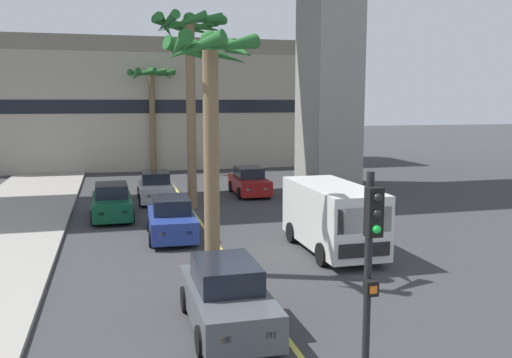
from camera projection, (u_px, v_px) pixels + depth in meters
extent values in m
cube|color=#DBCC4C|center=(199.00, 221.00, 24.62)|extent=(0.14, 56.00, 0.01)
cube|color=gray|center=(329.00, 54.00, 33.62)|extent=(2.80, 4.40, 16.19)
cube|color=#BCB29E|center=(156.00, 111.00, 45.47)|extent=(30.29, 8.00, 8.86)
cube|color=gray|center=(155.00, 49.00, 44.77)|extent=(29.69, 7.20, 1.20)
cube|color=black|center=(161.00, 106.00, 41.55)|extent=(27.26, 0.04, 1.00)
cube|color=#0C4728|center=(112.00, 206.00, 25.05)|extent=(1.75, 4.12, 0.80)
cube|color=black|center=(111.00, 190.00, 25.10)|extent=(1.42, 2.07, 0.60)
cube|color=#F2EDCC|center=(124.00, 213.00, 23.25)|extent=(0.24, 0.08, 0.14)
cube|color=#F2EDCC|center=(101.00, 214.00, 23.00)|extent=(0.24, 0.08, 0.14)
cylinder|color=black|center=(132.00, 216.00, 24.08)|extent=(0.23, 0.64, 0.64)
cylinder|color=black|center=(93.00, 218.00, 23.66)|extent=(0.23, 0.64, 0.64)
cylinder|color=black|center=(129.00, 205.00, 26.51)|extent=(0.23, 0.64, 0.64)
cylinder|color=black|center=(94.00, 207.00, 26.09)|extent=(0.23, 0.64, 0.64)
cube|color=maroon|center=(249.00, 185.00, 31.38)|extent=(1.80, 4.14, 0.80)
cube|color=black|center=(249.00, 172.00, 31.43)|extent=(1.44, 2.08, 0.60)
cube|color=#F2EDCC|center=(266.00, 189.00, 29.54)|extent=(0.24, 0.09, 0.14)
cube|color=#F2EDCC|center=(249.00, 189.00, 29.33)|extent=(0.24, 0.09, 0.14)
cylinder|color=black|center=(269.00, 192.00, 30.37)|extent=(0.24, 0.65, 0.64)
cylinder|color=black|center=(240.00, 193.00, 30.00)|extent=(0.24, 0.65, 0.64)
cylinder|color=black|center=(258.00, 185.00, 32.82)|extent=(0.24, 0.65, 0.64)
cylinder|color=black|center=(231.00, 186.00, 32.45)|extent=(0.24, 0.65, 0.64)
cube|color=#4C5156|center=(227.00, 304.00, 12.92)|extent=(1.70, 4.10, 0.80)
cube|color=black|center=(226.00, 274.00, 12.97)|extent=(1.40, 2.05, 0.60)
cube|color=#F2EDCC|center=(270.00, 334.00, 11.10)|extent=(0.24, 0.08, 0.14)
cube|color=#F2EDCC|center=(225.00, 339.00, 10.87)|extent=(0.24, 0.08, 0.14)
cylinder|color=black|center=(276.00, 333.00, 11.94)|extent=(0.22, 0.64, 0.64)
cylinder|color=black|center=(202.00, 341.00, 11.54)|extent=(0.22, 0.64, 0.64)
cylinder|color=black|center=(248.00, 293.00, 14.38)|extent=(0.22, 0.64, 0.64)
cylinder|color=black|center=(186.00, 299.00, 13.98)|extent=(0.22, 0.64, 0.64)
cube|color=#B7BABF|center=(156.00, 191.00, 29.29)|extent=(1.77, 4.13, 0.80)
cube|color=black|center=(155.00, 177.00, 29.34)|extent=(1.43, 2.07, 0.60)
cube|color=#F2EDCC|center=(168.00, 195.00, 27.46)|extent=(0.24, 0.08, 0.14)
cube|color=#F2EDCC|center=(148.00, 196.00, 27.24)|extent=(0.24, 0.08, 0.14)
cylinder|color=black|center=(173.00, 199.00, 28.30)|extent=(0.23, 0.64, 0.64)
cylinder|color=black|center=(141.00, 200.00, 27.92)|extent=(0.23, 0.64, 0.64)
cylinder|color=black|center=(169.00, 191.00, 30.74)|extent=(0.23, 0.64, 0.64)
cylinder|color=black|center=(139.00, 192.00, 30.37)|extent=(0.23, 0.64, 0.64)
cube|color=navy|center=(172.00, 223.00, 21.52)|extent=(1.84, 4.16, 0.80)
cube|color=black|center=(171.00, 205.00, 21.57)|extent=(1.46, 2.10, 0.60)
cube|color=#F2EDCC|center=(189.00, 233.00, 19.67)|extent=(0.24, 0.09, 0.14)
cube|color=#F2EDCC|center=(162.00, 234.00, 19.47)|extent=(0.24, 0.09, 0.14)
cylinder|color=black|center=(196.00, 236.00, 20.50)|extent=(0.24, 0.65, 0.64)
cylinder|color=black|center=(152.00, 238.00, 20.15)|extent=(0.24, 0.65, 0.64)
cylinder|color=black|center=(189.00, 222.00, 22.96)|extent=(0.24, 0.65, 0.64)
cylinder|color=black|center=(150.00, 223.00, 22.61)|extent=(0.24, 0.65, 0.64)
cube|color=silver|center=(332.00, 215.00, 19.42)|extent=(2.00, 5.20, 2.10)
cube|color=black|center=(364.00, 220.00, 16.92)|extent=(1.80, 0.08, 0.80)
cube|color=black|center=(364.00, 250.00, 16.99)|extent=(1.70, 0.06, 0.44)
cylinder|color=black|center=(376.00, 250.00, 18.30)|extent=(0.26, 0.76, 0.76)
cylinder|color=black|center=(323.00, 254.00, 17.82)|extent=(0.26, 0.76, 0.76)
cylinder|color=black|center=(339.00, 229.00, 21.28)|extent=(0.26, 0.76, 0.76)
cylinder|color=black|center=(292.00, 232.00, 20.81)|extent=(0.26, 0.76, 0.76)
cylinder|color=black|center=(367.00, 304.00, 8.72)|extent=(0.12, 0.12, 4.20)
cube|color=black|center=(374.00, 212.00, 8.38)|extent=(0.24, 0.20, 0.76)
sphere|color=black|center=(377.00, 198.00, 8.25)|extent=(0.14, 0.14, 0.14)
sphere|color=black|center=(377.00, 213.00, 8.28)|extent=(0.14, 0.14, 0.14)
sphere|color=#19D83F|center=(376.00, 229.00, 8.32)|extent=(0.14, 0.14, 0.14)
cube|color=black|center=(371.00, 288.00, 8.57)|extent=(0.20, 0.16, 0.24)
cube|color=orange|center=(373.00, 290.00, 8.49)|extent=(0.12, 0.03, 0.12)
cylinder|color=brown|center=(153.00, 123.00, 41.16)|extent=(0.43, 0.43, 7.26)
sphere|color=#236028|center=(151.00, 72.00, 40.64)|extent=(0.60, 0.60, 0.60)
cone|color=#236028|center=(167.00, 75.00, 40.93)|extent=(0.51, 2.38, 0.88)
cone|color=#236028|center=(160.00, 75.00, 41.71)|extent=(2.11, 1.84, 0.86)
cone|color=#236028|center=(150.00, 77.00, 41.78)|extent=(2.37, 0.55, 1.05)
cone|color=#236028|center=(141.00, 77.00, 41.40)|extent=(2.14, 1.77, 1.09)
cone|color=#236028|center=(135.00, 75.00, 40.23)|extent=(0.78, 2.40, 1.00)
cone|color=#236028|center=(142.00, 73.00, 39.62)|extent=(2.10, 1.84, 0.78)
cone|color=#236028|center=(151.00, 73.00, 39.52)|extent=(2.40, 0.70, 0.80)
cone|color=#236028|center=(164.00, 74.00, 40.09)|extent=(1.97, 1.99, 0.84)
cylinder|color=brown|center=(191.00, 117.00, 26.85)|extent=(0.46, 0.46, 8.97)
sphere|color=#236028|center=(190.00, 19.00, 26.21)|extent=(0.60, 0.60, 0.60)
cone|color=#236028|center=(214.00, 25.00, 26.57)|extent=(0.53, 2.40, 0.87)
cone|color=#236028|center=(203.00, 27.00, 27.28)|extent=(2.08, 1.91, 0.94)
cone|color=#236028|center=(192.00, 29.00, 27.41)|extent=(2.42, 0.98, 1.04)
cone|color=#236028|center=(173.00, 26.00, 26.96)|extent=(2.17, 1.79, 0.92)
cone|color=#236028|center=(165.00, 27.00, 26.37)|extent=(1.23, 2.38, 1.08)
cone|color=#236028|center=(166.00, 23.00, 25.65)|extent=(1.10, 2.41, 0.96)
cone|color=#236028|center=(183.00, 23.00, 25.11)|extent=(2.35, 1.36, 1.10)
cone|color=#236028|center=(199.00, 20.00, 25.21)|extent=(2.43, 0.96, 0.85)
cone|color=#236028|center=(210.00, 23.00, 25.64)|extent=(2.02, 1.97, 0.98)
cylinder|color=brown|center=(211.00, 163.00, 16.55)|extent=(0.47, 0.47, 6.84)
sphere|color=#236028|center=(210.00, 41.00, 16.05)|extent=(0.60, 0.60, 0.60)
cone|color=#236028|center=(240.00, 51.00, 16.45)|extent=(0.72, 1.96, 0.88)
cone|color=#236028|center=(218.00, 54.00, 17.00)|extent=(1.92, 1.21, 0.98)
cone|color=#236028|center=(192.00, 53.00, 16.80)|extent=(1.92, 1.21, 0.94)
cone|color=#236028|center=(179.00, 47.00, 15.75)|extent=(0.65, 1.95, 0.81)
cone|color=#236028|center=(195.00, 48.00, 15.24)|extent=(1.80, 1.50, 0.94)
cone|color=#236028|center=(231.00, 45.00, 15.41)|extent=(1.89, 1.31, 0.80)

